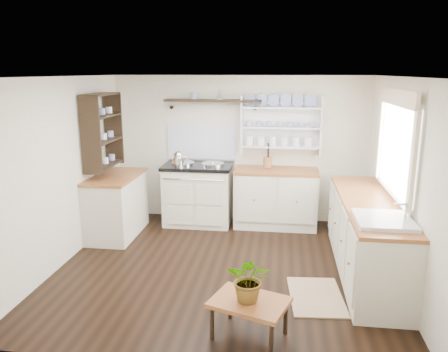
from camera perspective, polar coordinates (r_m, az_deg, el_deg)
The scene contains 19 objects.
floor at distance 5.51m, azimuth -0.10°, elevation -11.81°, with size 4.00×3.80×0.01m, color black.
wall_back at distance 6.98m, azimuth 2.01°, elevation 3.54°, with size 4.00×0.02×2.30m, color beige.
wall_right at distance 5.25m, azimuth 22.06°, elevation -0.79°, with size 0.02×3.80×2.30m, color beige.
wall_left at distance 5.74m, azimuth -20.29°, elevation 0.52°, with size 0.02×3.80×2.30m, color beige.
ceiling at distance 4.98m, azimuth -0.11°, elevation 12.85°, with size 4.00×3.80×0.01m, color white.
window at distance 5.30m, azimuth 21.53°, elevation 3.97°, with size 0.08×1.55×1.22m.
aga_cooker at distance 6.89m, azimuth -3.37°, elevation -2.29°, with size 1.06×0.74×0.98m.
back_cabinets at distance 6.81m, azimuth 6.74°, elevation -2.76°, with size 1.27×0.63×0.90m.
right_cabinets at distance 5.48m, azimuth 18.11°, elevation -7.45°, with size 0.62×2.43×0.90m.
belfast_sink at distance 4.68m, azimuth 20.02°, elevation -6.81°, with size 0.55×0.60×0.45m.
left_cabinets at distance 6.58m, azimuth -13.87°, elevation -3.65°, with size 0.62×1.13×0.90m.
plate_rack at distance 6.85m, azimuth 7.46°, elevation 6.68°, with size 1.20×0.22×0.90m.
high_shelf at distance 6.81m, azimuth -1.44°, elevation 9.74°, with size 1.50×0.29×0.16m.
left_shelving at distance 6.41m, azimuth -15.59°, elevation 5.78°, with size 0.28×0.80×1.05m, color black.
kettle at distance 6.70m, azimuth -5.98°, elevation 2.20°, with size 0.20×0.20×0.24m, color silver, non-canonical shape.
utensil_crock at distance 6.76m, azimuth 5.69°, elevation 1.77°, with size 0.13×0.13×0.16m, color #9A6138.
center_table at distance 4.09m, azimuth 3.34°, elevation -16.46°, with size 0.78×0.67×0.36m.
potted_plant at distance 3.97m, azimuth 3.39°, elevation -13.27°, with size 0.38×0.33×0.42m, color #3F7233.
floor_rug at distance 4.95m, azimuth 11.92°, elevation -15.14°, with size 0.55×0.85×0.02m, color olive.
Camera 1 is at (0.67, -4.94, 2.36)m, focal length 35.00 mm.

